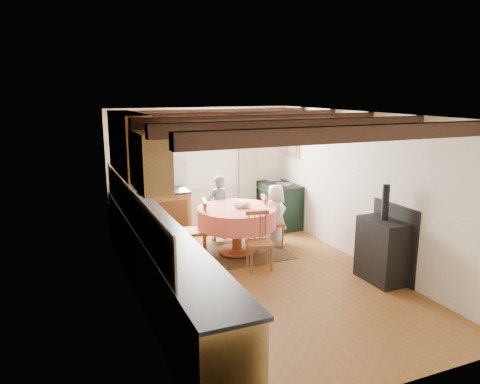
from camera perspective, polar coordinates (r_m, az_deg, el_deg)
name	(u,v)px	position (r m, az deg, el deg)	size (l,w,h in m)	color
floor	(261,279)	(6.88, 2.64, -10.75)	(3.60, 5.50, 0.00)	brown
ceiling	(263,114)	(6.33, 2.87, 9.63)	(3.60, 5.50, 0.00)	white
wall_back	(201,169)	(9.01, -4.85, 2.81)	(3.60, 0.00, 2.40)	silver
wall_front	(398,268)	(4.30, 18.99, -8.92)	(3.60, 0.00, 2.40)	silver
wall_left	(134,213)	(5.97, -13.05, -2.56)	(0.00, 5.50, 2.40)	silver
wall_right	(366,189)	(7.44, 15.35, 0.32)	(0.00, 5.50, 2.40)	silver
beam_a	(352,134)	(4.62, 13.78, 7.05)	(3.60, 0.16, 0.16)	#3B231B
beam_b	(300,126)	(5.45, 7.47, 8.11)	(3.60, 0.16, 0.16)	#3B231B
beam_c	(263,121)	(6.33, 2.86, 8.82)	(3.60, 0.16, 0.16)	#3B231B
beam_d	(235,117)	(7.24, -0.63, 9.31)	(3.60, 0.16, 0.16)	#3B231B
beam_e	(213,114)	(8.18, -3.33, 9.67)	(3.60, 0.16, 0.16)	#3B231B
splash_left	(131,207)	(6.26, -13.35, -1.87)	(0.02, 4.50, 0.55)	beige
splash_back	(151,173)	(8.73, -11.05, 2.32)	(1.40, 0.02, 0.55)	beige
base_cabinet_left	(160,266)	(6.26, -9.96, -9.03)	(0.60, 5.30, 0.88)	#A1783A
base_cabinet_back	(153,216)	(8.62, -10.78, -2.99)	(1.30, 0.60, 0.88)	#A1783A
worktop_left	(160,233)	(6.11, -9.94, -4.99)	(0.64, 5.30, 0.04)	black
worktop_back	(152,192)	(8.49, -10.87, -0.03)	(1.30, 0.64, 0.04)	black
wall_cabinet_glass	(128,143)	(7.02, -13.72, 5.90)	(0.34, 1.80, 0.90)	#A1783A
wall_cabinet_solid	(150,161)	(5.57, -11.13, 3.82)	(0.34, 0.90, 0.70)	#A1783A
window_frame	(206,149)	(8.96, -4.26, 5.36)	(1.34, 0.03, 1.54)	white
window_pane	(206,149)	(8.97, -4.27, 5.37)	(1.20, 0.01, 1.40)	white
curtain_left	(165,178)	(8.73, -9.31, 1.71)	(0.35, 0.10, 2.10)	#AFB4A5
curtain_right	(248,172)	(9.27, 0.95, 2.51)	(0.35, 0.10, 2.10)	#AFB4A5
curtain_rod	(207,118)	(8.83, -4.14, 9.17)	(0.03, 0.03, 2.00)	black
wall_picture	(292,142)	(9.24, 6.54, 6.16)	(0.04, 0.50, 0.60)	gold
wall_plate	(251,142)	(9.28, 1.36, 6.27)	(0.30, 0.30, 0.02)	silver
rug	(237,253)	(7.90, -0.39, -7.54)	(1.66, 1.29, 0.01)	#443121
dining_table	(237,231)	(7.77, -0.39, -4.82)	(1.32, 1.32, 0.80)	#FD6E61
chair_near	(259,241)	(7.09, 2.44, -6.14)	(0.39, 0.40, 0.90)	brown
chair_left	(195,229)	(7.59, -5.64, -4.62)	(0.42, 0.44, 0.97)	brown
chair_right	(273,221)	(8.12, 4.10, -3.61)	(0.40, 0.42, 0.93)	brown
aga_range	(278,205)	(9.30, 4.79, -1.59)	(0.63, 0.98, 0.90)	black
cast_iron_stove	(383,234)	(6.89, 17.37, -4.95)	(0.43, 0.72, 1.43)	black
child_far	(218,208)	(8.39, -2.73, -2.01)	(0.45, 0.29, 1.22)	#4F606A
child_right	(275,215)	(8.19, 4.42, -2.85)	(0.54, 0.35, 1.10)	silver
bowl_a	(244,206)	(7.66, 0.52, -1.78)	(0.20, 0.20, 0.05)	silver
bowl_b	(240,206)	(7.66, -0.05, -1.72)	(0.21, 0.21, 0.07)	silver
cup	(248,206)	(7.61, 0.95, -1.71)	(0.10, 0.10, 0.09)	silver
canister_tall	(134,185)	(8.49, -13.07, 0.85)	(0.14, 0.14, 0.25)	#262628
canister_wide	(155,184)	(8.53, -10.58, 0.92)	(0.20, 0.20, 0.22)	#262628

